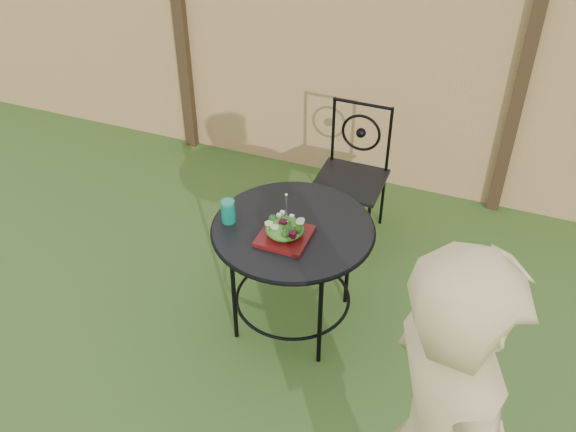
# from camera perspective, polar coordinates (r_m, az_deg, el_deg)

# --- Properties ---
(ground) EXTENTS (60.00, 60.00, 0.00)m
(ground) POSITION_cam_1_polar(r_m,az_deg,el_deg) (3.84, -6.38, -12.77)
(ground) COLOR #214415
(ground) RESTS_ON ground
(fence) EXTENTS (8.00, 0.12, 1.90)m
(fence) POSITION_cam_1_polar(r_m,az_deg,el_deg) (4.93, 4.59, 13.37)
(fence) COLOR tan
(fence) RESTS_ON ground
(patio_table) EXTENTS (0.92, 0.92, 0.72)m
(patio_table) POSITION_cam_1_polar(r_m,az_deg,el_deg) (3.65, 0.44, -2.67)
(patio_table) COLOR black
(patio_table) RESTS_ON ground
(patio_chair) EXTENTS (0.46, 0.46, 0.95)m
(patio_chair) POSITION_cam_1_polar(r_m,az_deg,el_deg) (4.46, 5.77, 4.03)
(patio_chair) COLOR black
(patio_chair) RESTS_ON ground
(salad_plate) EXTENTS (0.27, 0.27, 0.02)m
(salad_plate) POSITION_cam_1_polar(r_m,az_deg,el_deg) (3.48, -0.30, -1.80)
(salad_plate) COLOR #500B0E
(salad_plate) RESTS_ON patio_table
(salad) EXTENTS (0.21, 0.21, 0.08)m
(salad) POSITION_cam_1_polar(r_m,az_deg,el_deg) (3.45, -0.30, -1.13)
(salad) COLOR #235614
(salad) RESTS_ON salad_plate
(fork) EXTENTS (0.01, 0.01, 0.18)m
(fork) POSITION_cam_1_polar(r_m,az_deg,el_deg) (3.37, -0.15, 0.56)
(fork) COLOR silver
(fork) RESTS_ON salad
(drinking_glass) EXTENTS (0.08, 0.08, 0.14)m
(drinking_glass) POSITION_cam_1_polar(r_m,az_deg,el_deg) (3.58, -5.35, 0.43)
(drinking_glass) COLOR #0A7E62
(drinking_glass) RESTS_ON patio_table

